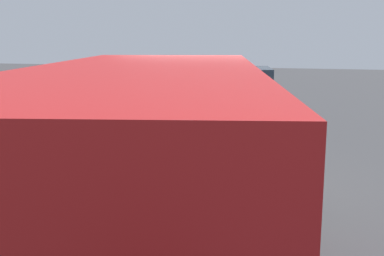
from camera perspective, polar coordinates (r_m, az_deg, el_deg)
ground_plane at (r=8.14m, az=2.05°, el=-6.34°), size 60.00×60.00×0.00m
art_car_decorated at (r=8.03m, az=2.06°, el=-1.22°), size 4.78×2.98×1.65m
parked_van_near_right at (r=4.24m, az=-5.71°, el=-5.57°), size 5.48×2.97×2.16m
parked_sedan_row_back_center at (r=13.95m, az=5.96°, el=4.06°), size 4.19×2.64×1.52m
parked_sedan_far_left at (r=16.42m, az=-7.74°, el=4.83°), size 4.68×2.67×1.39m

